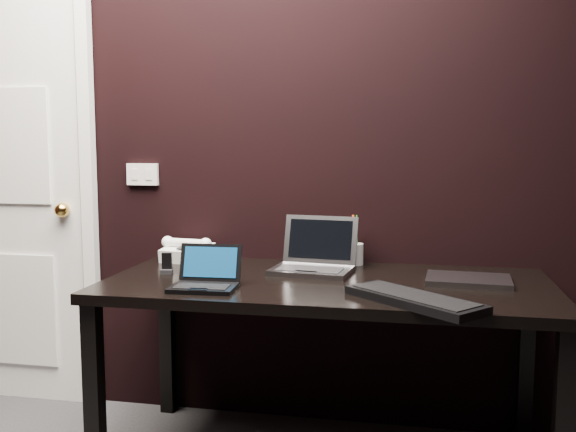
% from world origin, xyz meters
% --- Properties ---
extents(wall_back, '(4.00, 0.00, 4.00)m').
position_xyz_m(wall_back, '(0.00, 1.80, 1.30)').
color(wall_back, black).
rests_on(wall_back, ground).
extents(door, '(0.99, 0.10, 2.14)m').
position_xyz_m(door, '(-1.35, 1.78, 1.04)').
color(door, white).
rests_on(door, ground).
extents(wall_switch, '(0.15, 0.02, 0.10)m').
position_xyz_m(wall_switch, '(-0.62, 1.79, 1.12)').
color(wall_switch, silver).
rests_on(wall_switch, wall_back).
extents(desk, '(1.70, 0.80, 0.74)m').
position_xyz_m(desk, '(0.30, 1.40, 0.66)').
color(desk, black).
rests_on(desk, ground).
extents(netbook, '(0.24, 0.22, 0.15)m').
position_xyz_m(netbook, '(-0.11, 1.18, 0.77)').
color(netbook, black).
rests_on(netbook, desk).
extents(silver_laptop, '(0.35, 0.32, 0.22)m').
position_xyz_m(silver_laptop, '(0.23, 1.55, 0.78)').
color(silver_laptop, gray).
rests_on(silver_laptop, desk).
extents(ext_keyboard, '(0.48, 0.45, 0.03)m').
position_xyz_m(ext_keyboard, '(0.63, 1.10, 0.76)').
color(ext_keyboard, black).
rests_on(ext_keyboard, desk).
extents(closed_laptop, '(0.32, 0.24, 0.02)m').
position_xyz_m(closed_laptop, '(0.83, 1.46, 0.75)').
color(closed_laptop, '#9B9CA1').
rests_on(closed_laptop, desk).
extents(desk_phone, '(0.25, 0.20, 0.12)m').
position_xyz_m(desk_phone, '(-0.37, 1.68, 0.78)').
color(desk_phone, silver).
rests_on(desk_phone, desk).
extents(mobile_phone, '(0.05, 0.05, 0.08)m').
position_xyz_m(mobile_phone, '(-0.35, 1.41, 0.77)').
color(mobile_phone, black).
rests_on(mobile_phone, desk).
extents(pen_cup, '(0.08, 0.08, 0.22)m').
position_xyz_m(pen_cup, '(0.38, 1.74, 0.79)').
color(pen_cup, silver).
rests_on(pen_cup, desk).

